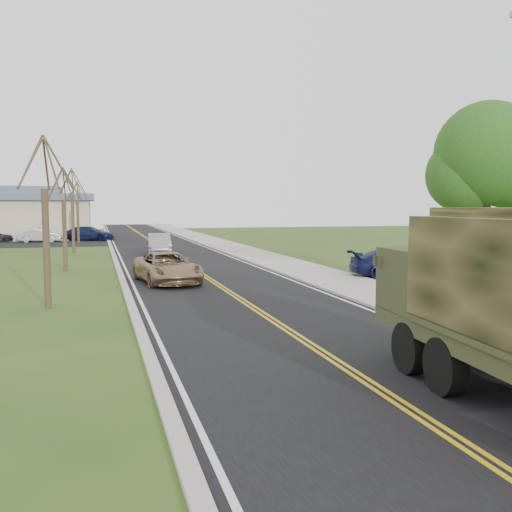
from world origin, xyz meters
name	(u,v)px	position (x,y,z in m)	size (l,w,h in m)	color
ground	(350,372)	(0.00, 0.00, 0.00)	(160.00, 160.00, 0.00)	#264717
road	(159,246)	(0.00, 40.00, 0.01)	(8.00, 120.00, 0.01)	black
curb_right	(204,245)	(4.15, 40.00, 0.06)	(0.30, 120.00, 0.12)	#9E998E
sidewalk_right	(223,244)	(5.90, 40.00, 0.05)	(3.20, 120.00, 0.10)	#9E998E
curb_left	(111,246)	(-4.15, 40.00, 0.05)	(0.30, 120.00, 0.10)	#9E998E
leafy_tree	(487,162)	(11.00, 10.01, 5.49)	(4.83, 4.50, 8.10)	#38281C
bare_tree_a	(46,234)	(-7.00, 10.00, 2.63)	(1.93, 2.26, 6.08)	#38281C
bare_tree_b	(64,226)	(-7.00, 22.00, 2.48)	(1.83, 2.14, 5.73)	#38281C
bare_tree_c	(73,217)	(-7.00, 34.00, 2.78)	(2.04, 2.39, 6.42)	#38281C
bare_tree_d	(78,217)	(-7.00, 46.00, 2.55)	(1.88, 2.20, 5.91)	#38281C
suv_champagne	(167,268)	(-2.15, 15.44, 0.72)	(2.39, 5.19, 1.44)	#937353
sedan_silver	(159,244)	(-0.80, 31.60, 0.76)	(1.61, 4.63, 1.52)	#A4A4A8
pickup_navy	(397,263)	(9.40, 14.67, 0.69)	(1.94, 4.77, 1.38)	#10143C
lot_car_silver	(40,235)	(-10.69, 48.78, 0.66)	(1.41, 4.03, 1.33)	silver
lot_car_navy	(89,233)	(-6.05, 50.00, 0.74)	(2.08, 5.11, 1.48)	#101A3E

